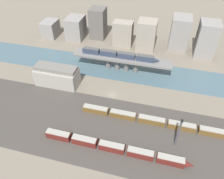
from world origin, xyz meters
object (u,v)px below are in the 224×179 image
train_on_bridge (120,55)px  warehouse_building (57,76)px  signal_tower (178,133)px  train_yard_mid (155,121)px  train_yard_near (115,148)px

train_on_bridge → warehouse_building: train_on_bridge is taller
train_on_bridge → signal_tower: bearing=-53.3°
train_on_bridge → train_yard_mid: bearing=-55.6°
signal_tower → train_yard_near: bearing=-158.8°
signal_tower → warehouse_building: bearing=158.9°
warehouse_building → train_yard_near: bearing=-39.6°
train_on_bridge → warehouse_building: size_ratio=1.96×
warehouse_building → signal_tower: size_ratio=1.48×
train_yard_near → signal_tower: 27.21m
train_on_bridge → train_yard_near: (11.89, -58.58, -8.83)m
train_yard_mid → warehouse_building: size_ratio=3.02×
warehouse_building → signal_tower: signal_tower is taller
train_yard_mid → signal_tower: (9.77, -9.86, 6.45)m
train_yard_near → train_yard_mid: size_ratio=0.88×
train_yard_near → warehouse_building: bearing=140.4°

